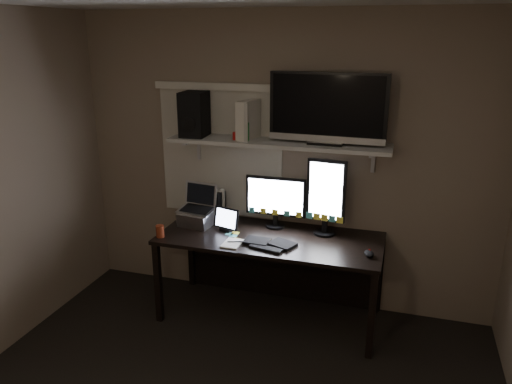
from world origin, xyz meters
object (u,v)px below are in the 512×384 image
at_px(keyboard, 270,243).
at_px(mouse, 369,254).
at_px(tv, 328,109).
at_px(laptop, 196,206).
at_px(desk, 274,251).
at_px(monitor_portrait, 326,197).
at_px(speaker, 194,114).
at_px(monitor_landscape, 276,202).
at_px(cup, 160,231).
at_px(tablet, 227,219).
at_px(game_console, 248,120).

xyz_separation_m(keyboard, mouse, (0.76, 0.01, 0.01)).
distance_m(mouse, tv, 1.14).
distance_m(keyboard, laptop, 0.76).
xyz_separation_m(desk, laptop, (-0.67, -0.06, 0.35)).
bearing_deg(desk, monitor_portrait, 9.22).
xyz_separation_m(desk, speaker, (-0.72, 0.07, 1.11)).
distance_m(monitor_landscape, keyboard, 0.43).
xyz_separation_m(monitor_landscape, tv, (0.40, -0.01, 0.80)).
xyz_separation_m(monitor_portrait, speaker, (-1.13, 0.01, 0.61)).
distance_m(monitor_landscape, tv, 0.90).
bearing_deg(cup, mouse, 4.15).
bearing_deg(cup, desk, 24.31).
bearing_deg(mouse, tablet, 152.52).
distance_m(cup, game_console, 1.15).
distance_m(tv, speaker, 1.11).
bearing_deg(game_console, tablet, -108.88).
relative_size(monitor_landscape, monitor_portrait, 0.80).
height_order(monitor_portrait, tablet, monitor_portrait).
height_order(cup, tv, tv).
relative_size(desk, mouse, 16.61).
distance_m(monitor_portrait, mouse, 0.59).
relative_size(keyboard, mouse, 3.76).
height_order(mouse, tablet, tablet).
distance_m(monitor_landscape, monitor_portrait, 0.44).
xyz_separation_m(monitor_landscape, keyboard, (0.05, -0.37, -0.21)).
relative_size(desk, monitor_portrait, 2.82).
xyz_separation_m(cup, game_console, (0.60, 0.48, 0.86)).
height_order(desk, keyboard, keyboard).
bearing_deg(desk, cup, -155.69).
height_order(tablet, tv, tv).
relative_size(tv, game_console, 2.90).
relative_size(monitor_portrait, laptop, 1.87).
xyz_separation_m(game_console, speaker, (-0.47, -0.02, 0.03)).
bearing_deg(monitor_landscape, desk, -81.62).
xyz_separation_m(monitor_portrait, cup, (-1.26, -0.45, -0.27)).
xyz_separation_m(keyboard, laptop, (-0.71, 0.22, 0.16)).
relative_size(tablet, game_console, 0.75).
height_order(monitor_landscape, tablet, monitor_landscape).
distance_m(desk, monitor_landscape, 0.41).
relative_size(laptop, game_console, 1.09).
relative_size(monitor_portrait, speaker, 1.74).
xyz_separation_m(tablet, cup, (-0.47, -0.28, -0.05)).
relative_size(keyboard, tablet, 1.74).
bearing_deg(cup, speaker, 73.48).
bearing_deg(tablet, keyboard, -5.59).
bearing_deg(monitor_landscape, game_console, -178.84).
bearing_deg(game_console, monitor_landscape, 15.45).
bearing_deg(keyboard, laptop, 175.45).
xyz_separation_m(desk, tv, (0.39, 0.08, 1.20)).
relative_size(tablet, cup, 2.39).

